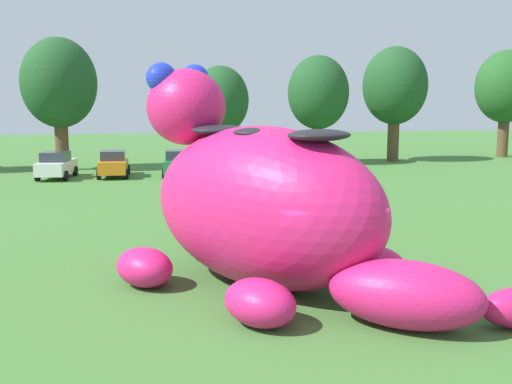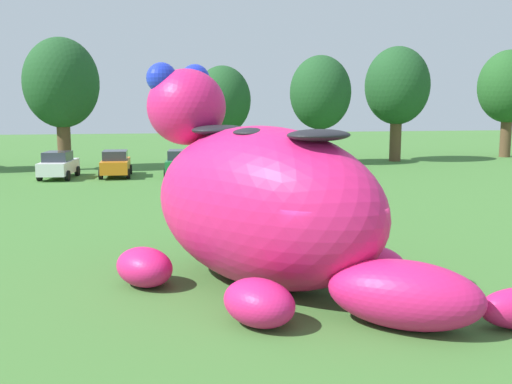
% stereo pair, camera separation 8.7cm
% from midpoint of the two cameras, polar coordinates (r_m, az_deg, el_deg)
% --- Properties ---
extents(ground_plane, '(160.00, 160.00, 0.00)m').
position_cam_midpoint_polar(ground_plane, '(14.95, 6.44, -10.43)').
color(ground_plane, '#427533').
extents(giant_inflatable_creature, '(10.12, 9.57, 5.99)m').
position_cam_midpoint_polar(giant_inflatable_creature, '(15.78, 0.87, -1.14)').
color(giant_inflatable_creature, '#E01E6B').
rests_on(giant_inflatable_creature, ground).
extents(car_white, '(2.30, 4.27, 1.72)m').
position_cam_midpoint_polar(car_white, '(40.14, -18.22, 2.46)').
color(car_white, white).
rests_on(car_white, ground).
extents(car_orange, '(1.99, 4.13, 1.72)m').
position_cam_midpoint_polar(car_orange, '(40.02, -13.16, 2.65)').
color(car_orange, orange).
rests_on(car_orange, ground).
extents(car_green, '(2.27, 4.26, 1.72)m').
position_cam_midpoint_polar(car_green, '(39.62, -7.15, 2.75)').
color(car_green, '#1E7238').
rests_on(car_green, ground).
extents(tree_mid_left, '(5.24, 5.24, 9.31)m').
position_cam_midpoint_polar(tree_mid_left, '(44.81, -17.99, 9.77)').
color(tree_mid_left, brown).
rests_on(tree_mid_left, ground).
extents(tree_centre_left, '(4.23, 4.23, 7.50)m').
position_cam_midpoint_polar(tree_centre_left, '(45.22, -3.15, 8.66)').
color(tree_centre_left, brown).
rests_on(tree_centre_left, ground).
extents(tree_centre, '(4.72, 4.72, 8.37)m').
position_cam_midpoint_polar(tree_centre, '(46.98, 6.20, 9.32)').
color(tree_centre, brown).
rests_on(tree_centre, ground).
extents(tree_centre_right, '(5.21, 5.21, 9.25)m').
position_cam_midpoint_polar(tree_centre_right, '(50.46, 13.34, 9.74)').
color(tree_centre_right, brown).
rests_on(tree_centre_right, ground).
extents(tree_mid_right, '(5.24, 5.24, 9.30)m').
position_cam_midpoint_polar(tree_mid_right, '(57.27, 22.96, 9.16)').
color(tree_mid_right, brown).
rests_on(tree_mid_right, ground).
extents(spectator_near_inflatable, '(0.38, 0.26, 1.71)m').
position_cam_midpoint_polar(spectator_near_inflatable, '(35.05, 2.06, 2.04)').
color(spectator_near_inflatable, '#2D334C').
rests_on(spectator_near_inflatable, ground).
extents(spectator_mid_field, '(0.38, 0.26, 1.71)m').
position_cam_midpoint_polar(spectator_mid_field, '(20.65, -5.35, -2.62)').
color(spectator_mid_field, '#726656').
rests_on(spectator_mid_field, ground).
extents(spectator_wandering, '(0.38, 0.26, 1.71)m').
position_cam_midpoint_polar(spectator_wandering, '(37.59, 7.33, 2.42)').
color(spectator_wandering, '#726656').
rests_on(spectator_wandering, ground).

